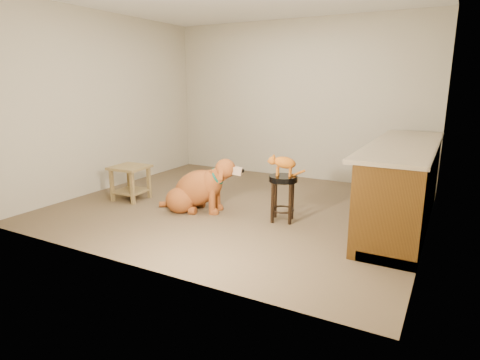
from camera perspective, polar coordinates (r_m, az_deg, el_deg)
The scene contains 8 objects.
floor at distance 5.31m, azimuth -0.08°, elevation -3.78°, with size 4.50×4.00×0.01m, color brown.
room_shell at distance 5.07m, azimuth -0.09°, elevation 14.61°, with size 4.54×4.04×2.62m.
cabinet_run at distance 4.91m, azimuth 22.07°, elevation -0.95°, with size 0.70×2.56×0.94m.
padded_stool at distance 4.70m, azimuth 6.12°, elevation -1.29°, with size 0.34×0.34×0.55m.
wood_stool at distance 5.93m, azimuth 22.38°, elevation 1.22°, with size 0.57×0.57×0.80m.
side_table at distance 5.76m, azimuth -15.33°, elevation 0.34°, with size 0.48×0.48×0.48m.
golden_retriever at distance 5.11m, azimuth -6.07°, elevation -1.36°, with size 1.15×0.64×0.74m.
tabby_kitten at distance 4.63m, azimuth 6.09°, elevation 2.40°, with size 0.41×0.24×0.28m.
Camera 1 is at (2.43, -4.45, 1.60)m, focal length 30.00 mm.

